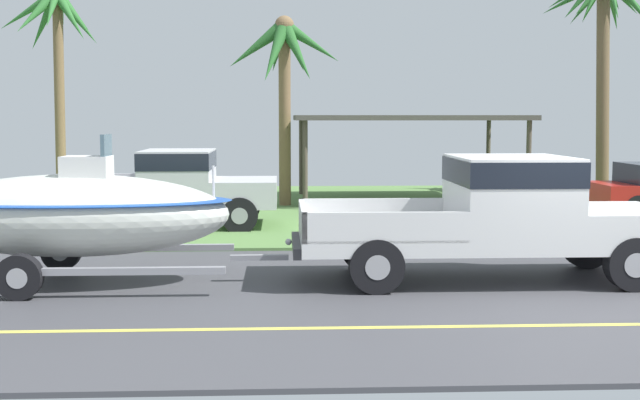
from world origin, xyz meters
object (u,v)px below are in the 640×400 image
(boat_on_trailer, at_px, (71,214))
(palm_tree_near_right, at_px, (284,64))
(parked_pickup_background, at_px, (177,184))
(carport_awning, at_px, (406,119))
(palm_tree_mid, at_px, (603,21))
(palm_tree_near_left, at_px, (56,32))
(palm_tree_far_left, at_px, (605,19))
(pickup_truck_towing, at_px, (508,212))

(boat_on_trailer, distance_m, palm_tree_near_right, 11.32)
(parked_pickup_background, bearing_deg, palm_tree_near_right, 59.43)
(carport_awning, distance_m, palm_tree_near_right, 4.12)
(palm_tree_mid, bearing_deg, palm_tree_near_right, -162.06)
(boat_on_trailer, height_order, palm_tree_near_right, palm_tree_near_right)
(boat_on_trailer, bearing_deg, palm_tree_near_right, 72.56)
(palm_tree_near_left, bearing_deg, palm_tree_near_right, -13.90)
(palm_tree_near_left, xyz_separation_m, palm_tree_far_left, (15.96, -0.85, 0.36))
(boat_on_trailer, distance_m, carport_awning, 13.65)
(parked_pickup_background, bearing_deg, boat_on_trailer, -97.38)
(parked_pickup_background, relative_size, palm_tree_near_right, 1.02)
(palm_tree_far_left, bearing_deg, boat_on_trailer, -138.32)
(parked_pickup_background, height_order, carport_awning, carport_awning)
(parked_pickup_background, height_order, palm_tree_mid, palm_tree_mid)
(parked_pickup_background, relative_size, palm_tree_far_left, 0.78)
(palm_tree_near_right, relative_size, palm_tree_far_left, 0.76)
(parked_pickup_background, xyz_separation_m, palm_tree_near_right, (2.47, 4.18, 2.99))
(palm_tree_near_right, bearing_deg, pickup_truck_towing, -71.73)
(parked_pickup_background, bearing_deg, palm_tree_near_left, 125.59)
(palm_tree_near_right, bearing_deg, palm_tree_far_left, 4.83)
(carport_awning, xyz_separation_m, palm_tree_mid, (6.65, 2.05, 3.15))
(palm_tree_near_right, xyz_separation_m, palm_tree_mid, (10.25, 3.32, 1.61))
(boat_on_trailer, xyz_separation_m, palm_tree_near_right, (3.28, 10.43, 2.93))
(palm_tree_near_left, bearing_deg, carport_awning, -2.09)
(palm_tree_near_left, bearing_deg, parked_pickup_background, -54.41)
(palm_tree_far_left, bearing_deg, palm_tree_mid, 69.78)
(pickup_truck_towing, relative_size, carport_awning, 0.91)
(carport_awning, height_order, palm_tree_near_right, palm_tree_near_right)
(pickup_truck_towing, distance_m, boat_on_trailer, 6.72)
(pickup_truck_towing, xyz_separation_m, parked_pickup_background, (-5.91, 6.25, -0.06))
(pickup_truck_towing, relative_size, palm_tree_near_left, 0.94)
(palm_tree_mid, bearing_deg, palm_tree_near_left, -174.33)
(boat_on_trailer, relative_size, palm_tree_far_left, 0.85)
(boat_on_trailer, relative_size, palm_tree_near_right, 1.12)
(palm_tree_near_left, distance_m, palm_tree_far_left, 15.98)
(palm_tree_mid, height_order, palm_tree_far_left, palm_tree_mid)
(boat_on_trailer, xyz_separation_m, palm_tree_near_left, (-3.36, 12.07, 3.93))
(parked_pickup_background, distance_m, carport_awning, 8.29)
(pickup_truck_towing, bearing_deg, carport_awning, 89.22)
(palm_tree_near_left, distance_m, palm_tree_mid, 16.98)
(carport_awning, height_order, palm_tree_far_left, palm_tree_far_left)
(carport_awning, bearing_deg, pickup_truck_towing, -90.78)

